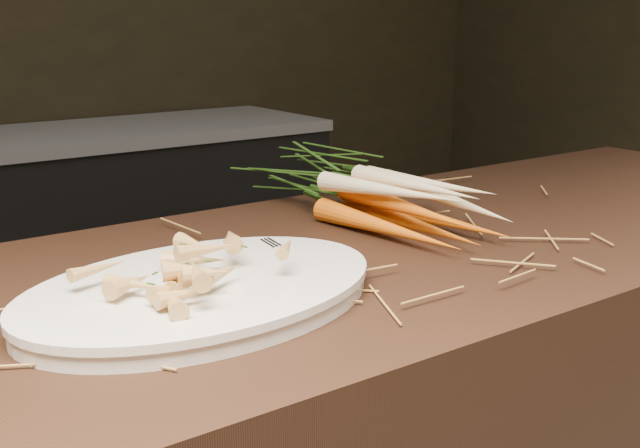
# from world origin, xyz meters

# --- Properties ---
(back_counter) EXTENTS (1.82, 0.62, 0.84)m
(back_counter) POSITION_xyz_m (0.30, 2.18, 0.42)
(back_counter) COLOR black
(back_counter) RESTS_ON ground
(straw_bedding) EXTENTS (1.40, 0.60, 0.02)m
(straw_bedding) POSITION_xyz_m (0.00, 0.30, 0.91)
(straw_bedding) COLOR #A27134
(straw_bedding) RESTS_ON main_counter
(root_veg_bunch) EXTENTS (0.21, 0.57, 0.11)m
(root_veg_bunch) POSITION_xyz_m (0.19, 0.47, 0.95)
(root_veg_bunch) COLOR #D85F07
(root_veg_bunch) RESTS_ON main_counter
(serving_platter) EXTENTS (0.50, 0.37, 0.02)m
(serving_platter) POSITION_xyz_m (-0.23, 0.23, 0.91)
(serving_platter) COLOR white
(serving_platter) RESTS_ON main_counter
(roasted_veg_heap) EXTENTS (0.25, 0.19, 0.05)m
(roasted_veg_heap) POSITION_xyz_m (-0.23, 0.23, 0.95)
(roasted_veg_heap) COLOR olive
(roasted_veg_heap) RESTS_ON serving_platter
(serving_fork) EXTENTS (0.04, 0.18, 0.00)m
(serving_fork) POSITION_xyz_m (-0.06, 0.23, 0.93)
(serving_fork) COLOR silver
(serving_fork) RESTS_ON serving_platter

